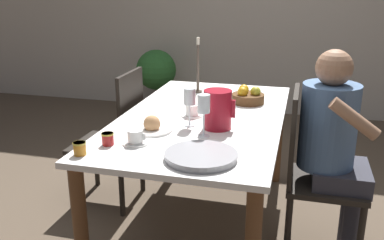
{
  "coord_description": "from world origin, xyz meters",
  "views": [
    {
      "loc": [
        0.55,
        -2.34,
        1.49
      ],
      "look_at": [
        0.0,
        -0.25,
        0.79
      ],
      "focal_mm": 40.0,
      "sensor_mm": 36.0,
      "label": 1
    }
  ],
  "objects_px": {
    "wine_glass_water": "(190,98)",
    "jam_jar_amber": "(80,148)",
    "fruit_bowl": "(248,97)",
    "serving_tray": "(201,156)",
    "candlestick_tall": "(198,71)",
    "chair_person_side": "(313,170)",
    "person_seated": "(334,139)",
    "chair_opposite": "(116,136)",
    "red_pitcher": "(218,109)",
    "teacup_near_person": "(135,138)",
    "jam_jar_red": "(108,138)",
    "teacup_across": "(192,111)",
    "potted_plant": "(156,73)",
    "bread_plate": "(152,126)",
    "wine_glass_juice": "(204,106)"
  },
  "relations": [
    {
      "from": "chair_opposite",
      "to": "wine_glass_water",
      "type": "distance_m",
      "value": 0.83
    },
    {
      "from": "red_pitcher",
      "to": "wine_glass_juice",
      "type": "distance_m",
      "value": 0.16
    },
    {
      "from": "wine_glass_juice",
      "to": "potted_plant",
      "type": "height_order",
      "value": "wine_glass_juice"
    },
    {
      "from": "fruit_bowl",
      "to": "chair_opposite",
      "type": "bearing_deg",
      "value": -168.79
    },
    {
      "from": "jam_jar_red",
      "to": "chair_opposite",
      "type": "bearing_deg",
      "value": 112.73
    },
    {
      "from": "chair_person_side",
      "to": "fruit_bowl",
      "type": "bearing_deg",
      "value": -133.03
    },
    {
      "from": "teacup_across",
      "to": "bread_plate",
      "type": "height_order",
      "value": "bread_plate"
    },
    {
      "from": "wine_glass_water",
      "to": "candlestick_tall",
      "type": "height_order",
      "value": "candlestick_tall"
    },
    {
      "from": "person_seated",
      "to": "candlestick_tall",
      "type": "relative_size",
      "value": 3.0
    },
    {
      "from": "red_pitcher",
      "to": "jam_jar_amber",
      "type": "relative_size",
      "value": 3.46
    },
    {
      "from": "candlestick_tall",
      "to": "potted_plant",
      "type": "height_order",
      "value": "candlestick_tall"
    },
    {
      "from": "bread_plate",
      "to": "candlestick_tall",
      "type": "distance_m",
      "value": 0.87
    },
    {
      "from": "teacup_near_person",
      "to": "jam_jar_red",
      "type": "xyz_separation_m",
      "value": [
        -0.12,
        -0.05,
        0.0
      ]
    },
    {
      "from": "candlestick_tall",
      "to": "wine_glass_juice",
      "type": "bearing_deg",
      "value": -74.14
    },
    {
      "from": "person_seated",
      "to": "jam_jar_red",
      "type": "bearing_deg",
      "value": -64.35
    },
    {
      "from": "person_seated",
      "to": "jam_jar_amber",
      "type": "height_order",
      "value": "person_seated"
    },
    {
      "from": "teacup_across",
      "to": "potted_plant",
      "type": "relative_size",
      "value": 0.17
    },
    {
      "from": "bread_plate",
      "to": "candlestick_tall",
      "type": "height_order",
      "value": "candlestick_tall"
    },
    {
      "from": "wine_glass_water",
      "to": "jam_jar_amber",
      "type": "xyz_separation_m",
      "value": [
        -0.37,
        -0.52,
        -0.12
      ]
    },
    {
      "from": "wine_glass_juice",
      "to": "serving_tray",
      "type": "height_order",
      "value": "wine_glass_juice"
    },
    {
      "from": "chair_person_side",
      "to": "jam_jar_amber",
      "type": "distance_m",
      "value": 1.27
    },
    {
      "from": "chair_person_side",
      "to": "jam_jar_red",
      "type": "distance_m",
      "value": 1.14
    },
    {
      "from": "fruit_bowl",
      "to": "person_seated",
      "type": "bearing_deg",
      "value": -38.02
    },
    {
      "from": "chair_person_side",
      "to": "serving_tray",
      "type": "relative_size",
      "value": 2.85
    },
    {
      "from": "wine_glass_water",
      "to": "wine_glass_juice",
      "type": "bearing_deg",
      "value": -52.49
    },
    {
      "from": "chair_opposite",
      "to": "teacup_near_person",
      "type": "xyz_separation_m",
      "value": [
        0.44,
        -0.7,
        0.28
      ]
    },
    {
      "from": "chair_opposite",
      "to": "serving_tray",
      "type": "distance_m",
      "value": 1.15
    },
    {
      "from": "candlestick_tall",
      "to": "teacup_across",
      "type": "bearing_deg",
      "value": -79.38
    },
    {
      "from": "teacup_across",
      "to": "candlestick_tall",
      "type": "relative_size",
      "value": 0.33
    },
    {
      "from": "chair_opposite",
      "to": "person_seated",
      "type": "bearing_deg",
      "value": -99.63
    },
    {
      "from": "chair_opposite",
      "to": "person_seated",
      "type": "distance_m",
      "value": 1.41
    },
    {
      "from": "person_seated",
      "to": "wine_glass_water",
      "type": "relative_size",
      "value": 5.53
    },
    {
      "from": "wine_glass_juice",
      "to": "potted_plant",
      "type": "distance_m",
      "value": 2.87
    },
    {
      "from": "person_seated",
      "to": "serving_tray",
      "type": "height_order",
      "value": "person_seated"
    },
    {
      "from": "red_pitcher",
      "to": "jam_jar_red",
      "type": "relative_size",
      "value": 3.46
    },
    {
      "from": "red_pitcher",
      "to": "candlestick_tall",
      "type": "xyz_separation_m",
      "value": [
        -0.29,
        0.73,
        0.05
      ]
    },
    {
      "from": "serving_tray",
      "to": "wine_glass_water",
      "type": "bearing_deg",
      "value": 111.31
    },
    {
      "from": "teacup_near_person",
      "to": "potted_plant",
      "type": "height_order",
      "value": "teacup_near_person"
    },
    {
      "from": "teacup_near_person",
      "to": "fruit_bowl",
      "type": "bearing_deg",
      "value": 63.95
    },
    {
      "from": "person_seated",
      "to": "jam_jar_red",
      "type": "distance_m",
      "value": 1.19
    },
    {
      "from": "teacup_across",
      "to": "fruit_bowl",
      "type": "xyz_separation_m",
      "value": [
        0.28,
        0.37,
        0.01
      ]
    },
    {
      "from": "chair_opposite",
      "to": "fruit_bowl",
      "type": "distance_m",
      "value": 0.93
    },
    {
      "from": "wine_glass_water",
      "to": "potted_plant",
      "type": "xyz_separation_m",
      "value": [
        -1.06,
        2.44,
        -0.41
      ]
    },
    {
      "from": "bread_plate",
      "to": "jam_jar_amber",
      "type": "height_order",
      "value": "bread_plate"
    },
    {
      "from": "teacup_across",
      "to": "serving_tray",
      "type": "height_order",
      "value": "teacup_across"
    },
    {
      "from": "person_seated",
      "to": "candlestick_tall",
      "type": "distance_m",
      "value": 1.1
    },
    {
      "from": "fruit_bowl",
      "to": "serving_tray",
      "type": "bearing_deg",
      "value": -94.44
    },
    {
      "from": "bread_plate",
      "to": "fruit_bowl",
      "type": "xyz_separation_m",
      "value": [
        0.41,
        0.67,
        0.02
      ]
    },
    {
      "from": "chair_person_side",
      "to": "wine_glass_juice",
      "type": "relative_size",
      "value": 4.25
    },
    {
      "from": "fruit_bowl",
      "to": "red_pitcher",
      "type": "bearing_deg",
      "value": -99.47
    }
  ]
}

